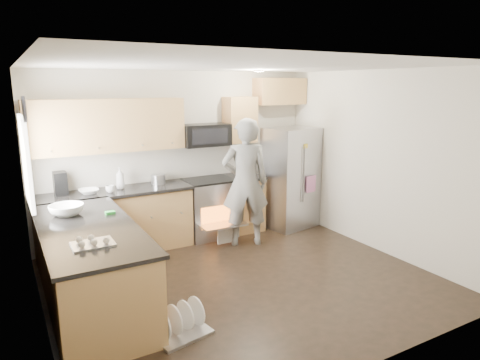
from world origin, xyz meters
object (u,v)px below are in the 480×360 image
refrigerator (290,178)px  person (245,183)px  dish_rack (180,326)px  stove_range (209,195)px

refrigerator → person: 1.17m
refrigerator → dish_rack: refrigerator is taller
person → stove_range: bearing=-42.0°
person → dish_rack: bearing=66.2°
stove_range → dish_rack: 2.90m
stove_range → refrigerator: 1.45m
stove_range → person: 0.75m
refrigerator → person: person is taller
refrigerator → dish_rack: size_ratio=2.82×
refrigerator → stove_range: bearing=160.3°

